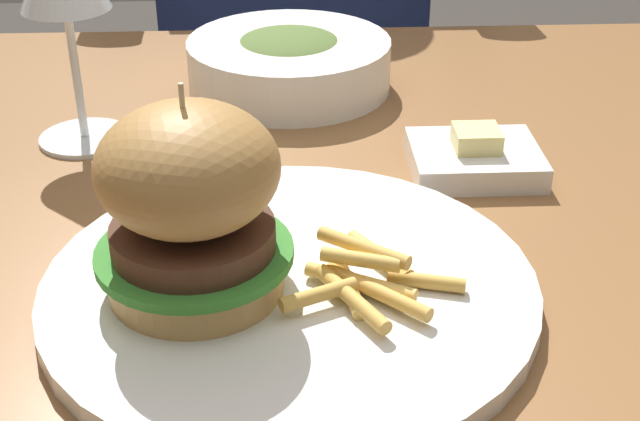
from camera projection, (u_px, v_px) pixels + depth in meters
dining_table at (333, 295)px, 0.71m from camera, size 1.31×0.76×0.74m
main_plate at (290, 288)px, 0.54m from camera, size 0.30×0.30×0.01m
burger_sandwich at (190, 202)px, 0.50m from camera, size 0.12×0.12×0.13m
fries_pile at (367, 278)px, 0.52m from camera, size 0.11×0.10×0.03m
butter_dish at (475, 157)px, 0.69m from camera, size 0.10×0.08×0.04m
soup_bowl at (289, 62)px, 0.83m from camera, size 0.19×0.19×0.05m
diner_person at (294, 84)px, 1.32m from camera, size 0.51×0.36×1.18m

